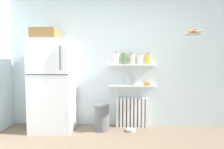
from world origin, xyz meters
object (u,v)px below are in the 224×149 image
(shelf_bowl, at_px, (147,83))
(trash_bin, at_px, (102,117))
(storage_jar_3, at_px, (140,59))
(storage_jar_0, at_px, (117,58))
(pet_food_bowl, at_px, (131,130))
(radiator, at_px, (132,112))
(hanging_fruit_basket, at_px, (193,32))
(storage_jar_4, at_px, (148,59))
(vase, at_px, (129,80))
(refrigerator, at_px, (53,83))
(storage_jar_1, at_px, (124,58))
(storage_jar_2, at_px, (132,59))

(shelf_bowl, relative_size, trash_bin, 0.31)
(storage_jar_3, bearing_deg, storage_jar_0, -180.00)
(trash_bin, distance_m, pet_food_bowl, 0.58)
(radiator, distance_m, hanging_fruit_basket, 1.84)
(storage_jar_4, xyz_separation_m, hanging_fruit_basket, (0.68, -0.43, 0.44))
(vase, relative_size, trash_bin, 0.38)
(storage_jar_0, height_order, pet_food_bowl, storage_jar_0)
(refrigerator, relative_size, pet_food_bowl, 11.05)
(storage_jar_3, relative_size, vase, 1.05)
(vase, bearing_deg, storage_jar_1, -180.00)
(storage_jar_0, height_order, storage_jar_2, storage_jar_0)
(hanging_fruit_basket, bearing_deg, pet_food_bowl, 169.86)
(vase, bearing_deg, storage_jar_4, 0.00)
(refrigerator, height_order, storage_jar_0, refrigerator)
(storage_jar_3, bearing_deg, storage_jar_2, -180.00)
(storage_jar_4, bearing_deg, storage_jar_1, -180.00)
(shelf_bowl, distance_m, pet_food_bowl, 0.93)
(vase, bearing_deg, refrigerator, -171.61)
(radiator, relative_size, storage_jar_4, 2.91)
(storage_jar_0, bearing_deg, hanging_fruit_basket, -18.54)
(radiator, xyz_separation_m, storage_jar_1, (-0.15, -0.03, 1.05))
(storage_jar_0, relative_size, hanging_fruit_basket, 0.70)
(storage_jar_0, xyz_separation_m, storage_jar_1, (0.15, -0.00, -0.00))
(refrigerator, bearing_deg, hanging_fruit_basket, -5.10)
(refrigerator, xyz_separation_m, shelf_bowl, (1.77, 0.21, -0.02))
(hanging_fruit_basket, bearing_deg, storage_jar_3, 152.61)
(storage_jar_4, height_order, hanging_fruit_basket, hanging_fruit_basket)
(storage_jar_3, bearing_deg, hanging_fruit_basket, -27.39)
(storage_jar_1, xyz_separation_m, hanging_fruit_basket, (1.13, -0.43, 0.43))
(refrigerator, xyz_separation_m, radiator, (1.48, 0.24, -0.60))
(refrigerator, distance_m, pet_food_bowl, 1.68)
(storage_jar_0, height_order, storage_jar_1, storage_jar_0)
(storage_jar_2, bearing_deg, storage_jar_1, -180.00)
(trash_bin, bearing_deg, shelf_bowl, 13.26)
(pet_food_bowl, bearing_deg, storage_jar_4, 36.89)
(radiator, height_order, storage_jar_3, storage_jar_3)
(refrigerator, xyz_separation_m, storage_jar_3, (1.63, 0.21, 0.44))
(storage_jar_4, xyz_separation_m, trash_bin, (-0.87, -0.20, -1.09))
(refrigerator, xyz_separation_m, storage_jar_1, (1.33, 0.21, 0.45))
(refrigerator, xyz_separation_m, vase, (1.42, 0.21, 0.04))
(vase, height_order, trash_bin, vase)
(storage_jar_4, bearing_deg, hanging_fruit_basket, -32.35)
(refrigerator, xyz_separation_m, trash_bin, (0.91, 0.01, -0.64))
(storage_jar_3, xyz_separation_m, hanging_fruit_basket, (0.83, -0.43, 0.45))
(trash_bin, xyz_separation_m, pet_food_bowl, (0.54, -0.05, -0.22))
(storage_jar_0, xyz_separation_m, storage_jar_3, (0.45, 0.00, -0.02))
(refrigerator, bearing_deg, trash_bin, 0.47)
(shelf_bowl, bearing_deg, storage_jar_2, 180.00)
(vase, bearing_deg, radiator, 29.45)
(shelf_bowl, bearing_deg, storage_jar_0, -180.00)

